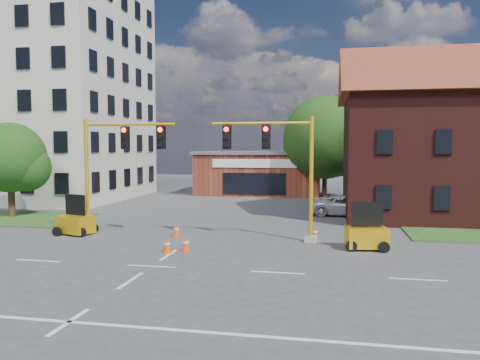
{
  "coord_description": "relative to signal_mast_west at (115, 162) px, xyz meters",
  "views": [
    {
      "loc": [
        6.81,
        -17.21,
        4.69
      ],
      "look_at": [
        1.67,
        10.0,
        2.76
      ],
      "focal_mm": 35.0,
      "sensor_mm": 36.0,
      "label": 1
    }
  ],
  "objects": [
    {
      "name": "tree_nw_front",
      "position": [
        -9.41,
        4.58,
        -0.08
      ],
      "size": [
        4.89,
        4.66,
        6.35
      ],
      "color": "#3B2215",
      "rests_on": "ground"
    },
    {
      "name": "cone_d",
      "position": [
        10.55,
        0.45,
        -3.58
      ],
      "size": [
        0.4,
        0.4,
        0.7
      ],
      "color": "#E84B0C",
      "rests_on": "ground"
    },
    {
      "name": "brick_shop",
      "position": [
        4.36,
        23.99,
        -1.76
      ],
      "size": [
        12.4,
        8.4,
        4.3
      ],
      "color": "maroon",
      "rests_on": "ground"
    },
    {
      "name": "signal_mast_east",
      "position": [
        8.71,
        0.0,
        0.0
      ],
      "size": [
        5.3,
        0.6,
        6.2
      ],
      "color": "gray",
      "rests_on": "ground"
    },
    {
      "name": "trailer_east",
      "position": [
        12.95,
        -1.19,
        -3.27
      ],
      "size": [
        2.0,
        1.49,
        2.08
      ],
      "rotation": [
        0.0,
        0.0,
        0.16
      ],
      "color": "yellow",
      "rests_on": "ground"
    },
    {
      "name": "office_block",
      "position": [
        -15.64,
        15.91,
        6.39
      ],
      "size": [
        18.4,
        15.4,
        20.6
      ],
      "color": "silver",
      "rests_on": "ground"
    },
    {
      "name": "trailer_west",
      "position": [
        -2.18,
        -0.33,
        -3.27
      ],
      "size": [
        2.12,
        1.75,
        2.07
      ],
      "rotation": [
        0.0,
        0.0,
        -0.34
      ],
      "color": "yellow",
      "rests_on": "ground"
    },
    {
      "name": "lane_markings",
      "position": [
        4.36,
        -9.0,
        -3.91
      ],
      "size": [
        60.0,
        36.0,
        0.01
      ],
      "primitive_type": null,
      "color": "white",
      "rests_on": "ground"
    },
    {
      "name": "ground",
      "position": [
        4.36,
        -6.0,
        -3.92
      ],
      "size": [
        120.0,
        120.0,
        0.0
      ],
      "primitive_type": "plane",
      "color": "#414144",
      "rests_on": "ground"
    },
    {
      "name": "cone_b",
      "position": [
        3.37,
        0.03,
        -3.58
      ],
      "size": [
        0.4,
        0.4,
        0.7
      ],
      "color": "#E84B0C",
      "rests_on": "ground"
    },
    {
      "name": "cone_c",
      "position": [
        4.91,
        -3.22,
        -3.58
      ],
      "size": [
        0.4,
        0.4,
        0.7
      ],
      "color": "#E84B0C",
      "rests_on": "ground"
    },
    {
      "name": "pickup_white",
      "position": [
        12.48,
        9.54,
        -3.22
      ],
      "size": [
        5.07,
        2.4,
        1.4
      ],
      "primitive_type": "imported",
      "rotation": [
        0.0,
        0.0,
        1.59
      ],
      "color": "silver",
      "rests_on": "ground"
    },
    {
      "name": "cone_a",
      "position": [
        4.16,
        -3.65,
        -3.58
      ],
      "size": [
        0.4,
        0.4,
        0.7
      ],
      "color": "#E84B0C",
      "rests_on": "ground"
    },
    {
      "name": "tree_large",
      "position": [
        11.25,
        21.08,
        1.47
      ],
      "size": [
        8.11,
        7.73,
        9.48
      ],
      "color": "#3B2215",
      "rests_on": "ground"
    },
    {
      "name": "signal_mast_west",
      "position": [
        0.0,
        0.0,
        0.0
      ],
      "size": [
        5.3,
        0.6,
        6.2
      ],
      "color": "gray",
      "rests_on": "ground"
    }
  ]
}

